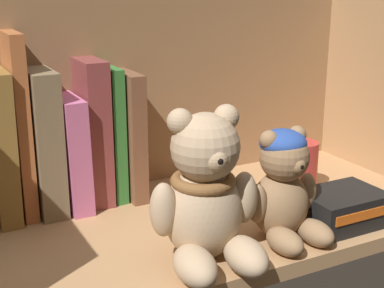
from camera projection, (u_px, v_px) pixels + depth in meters
The scene contains 12 objects.
shelf_board at pixel (190, 227), 75.54cm from camera, with size 71.93×31.84×2.00cm, color tan.
shelf_back_panel at pixel (140, 94), 85.11cm from camera, with size 74.33×1.20×32.30cm, color #916A44.
book_5 at pixel (17, 124), 74.93cm from camera, with size 1.81×10.76×24.74cm, color #B36235.
book_6 at pixel (41, 139), 76.98cm from camera, with size 3.50×12.66×19.76cm, color #7A6649.
book_7 at pixel (67, 149), 79.13cm from camera, with size 2.98×13.31×15.86cm, color #C96595.
book_8 at pixel (90, 130), 79.96cm from camera, with size 3.23×10.59×20.59cm, color brown.
book_9 at pixel (109, 132), 81.40cm from camera, with size 1.79×9.84×19.33cm, color #317430.
book_10 at pixel (124, 132), 82.56cm from camera, with size 2.25×12.57×18.54cm, color brown.
teddy_bear_larger at pixel (206, 198), 62.70cm from camera, with size 13.26×13.62×17.98cm.
teddy_bear_smaller at pixel (284, 188), 68.31cm from camera, with size 10.26×10.40×14.08cm.
pillar_candle at pixel (300, 166), 84.40cm from camera, with size 5.13×5.13×7.70cm, color #C63833.
small_product_box at pixel (342, 208), 73.52cm from camera, with size 10.68×8.09×4.43cm.
Camera 1 is at (-31.78, -61.23, 33.74)cm, focal length 52.43 mm.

